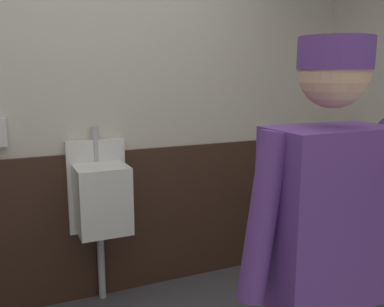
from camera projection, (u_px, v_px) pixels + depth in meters
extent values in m
cube|color=beige|center=(84.00, 102.00, 2.91)|extent=(4.77, 0.12, 2.80)
cube|color=#382319|center=(92.00, 226.00, 3.01)|extent=(4.17, 0.03, 1.06)
cube|color=white|center=(97.00, 186.00, 2.96)|extent=(0.40, 0.05, 0.65)
cube|color=white|center=(102.00, 199.00, 2.81)|extent=(0.34, 0.30, 0.45)
cylinder|color=#B7BABF|center=(95.00, 144.00, 2.89)|extent=(0.04, 0.04, 0.24)
cylinder|color=#B7BABF|center=(101.00, 262.00, 3.02)|extent=(0.05, 0.05, 0.55)
cube|color=#60388C|center=(325.00, 216.00, 1.45)|extent=(0.42, 0.24, 0.61)
cylinder|color=#60388C|center=(263.00, 217.00, 1.34)|extent=(0.17, 0.09, 0.56)
sphere|color=#D8AD8C|center=(334.00, 73.00, 1.36)|extent=(0.23, 0.23, 0.23)
cylinder|color=#60388C|center=(335.00, 53.00, 1.35)|extent=(0.24, 0.24, 0.10)
cylinder|color=#38383D|center=(357.00, 257.00, 3.09)|extent=(0.35, 0.35, 0.56)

